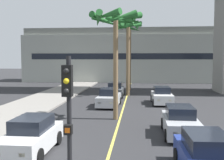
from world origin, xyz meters
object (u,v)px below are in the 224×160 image
car_queue_sixth (115,90)px  traffic_light_median_near (68,117)px  car_queue_second (109,98)px  palm_tree_near_median (129,35)px  car_queue_third (180,122)px  car_queue_fifth (207,158)px  car_queue_front (162,96)px  palm_tree_mid_median (116,26)px  car_queue_fourth (32,136)px  palm_tree_far_median (128,38)px

car_queue_sixth → traffic_light_median_near: traffic_light_median_near is taller
car_queue_second → palm_tree_near_median: (1.29, 12.51, 6.45)m
car_queue_third → car_queue_sixth: same height
car_queue_fifth → traffic_light_median_near: traffic_light_median_near is taller
car_queue_sixth → car_queue_fifth: bearing=-76.4°
car_queue_front → car_queue_third: (0.11, -10.36, 0.00)m
car_queue_third → car_queue_fifth: bearing=-88.8°
palm_tree_near_median → car_queue_sixth: bearing=-100.9°
car_queue_third → palm_tree_mid_median: 7.59m
car_queue_front → car_queue_fifth: bearing=-89.2°
palm_tree_mid_median → car_queue_sixth: bearing=95.0°
car_queue_front → car_queue_third: same height
car_queue_fourth → car_queue_third: bearing=26.6°
car_queue_sixth → palm_tree_near_median: 9.26m
palm_tree_near_median → car_queue_fourth: bearing=-98.0°
traffic_light_median_near → palm_tree_near_median: bearing=89.1°
car_queue_front → car_queue_sixth: 6.27m
car_queue_second → palm_tree_far_median: size_ratio=0.51×
traffic_light_median_near → car_queue_sixth: bearing=91.9°
car_queue_second → palm_tree_near_median: size_ratio=0.46×
car_queue_sixth → palm_tree_near_median: (1.25, 6.52, 6.45)m
car_queue_fifth → car_queue_sixth: size_ratio=1.01×
car_queue_second → car_queue_sixth: bearing=89.6°
car_queue_front → palm_tree_near_median: bearing=107.4°
car_queue_fifth → palm_tree_mid_median: size_ratio=0.57×
traffic_light_median_near → palm_tree_far_median: bearing=88.7°
traffic_light_median_near → palm_tree_far_median: 24.48m
car_queue_third → car_queue_sixth: size_ratio=1.00×
car_queue_fifth → palm_tree_mid_median: bearing=113.5°
car_queue_fourth → palm_tree_far_median: 20.38m
car_queue_fifth → palm_tree_near_median: (-3.60, 26.55, 6.45)m
palm_tree_far_median → car_queue_front: bearing=-58.5°
car_queue_fourth → car_queue_fifth: same height
palm_tree_near_median → car_queue_third: bearing=-80.6°
car_queue_front → palm_tree_mid_median: (-3.67, -6.83, 5.55)m
car_queue_fifth → palm_tree_near_median: size_ratio=0.46×
car_queue_fourth → palm_tree_near_median: size_ratio=0.45×
palm_tree_near_median → palm_tree_far_median: bearing=-89.4°
car_queue_front → palm_tree_far_median: palm_tree_far_median is taller
car_queue_second → palm_tree_far_median: (1.35, 7.20, 5.70)m
car_queue_fourth → palm_tree_far_median: palm_tree_far_median is taller
car_queue_second → car_queue_fourth: bearing=-100.1°
car_queue_third → traffic_light_median_near: traffic_light_median_near is taller
car_queue_second → car_queue_third: size_ratio=1.01×
car_queue_third → traffic_light_median_near: 9.51m
palm_tree_near_median → car_queue_fifth: bearing=-82.3°
palm_tree_far_median → car_queue_second: bearing=-100.6°
palm_tree_mid_median → car_queue_fourth: bearing=-114.2°
palm_tree_near_median → car_queue_second: bearing=-95.9°
car_queue_sixth → palm_tree_mid_median: 12.41m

